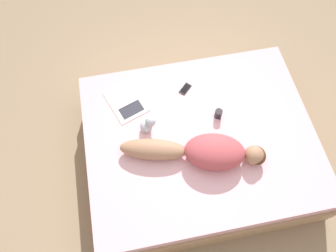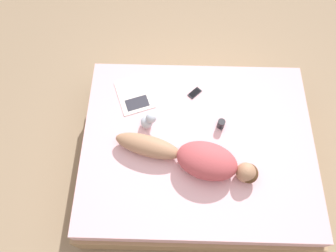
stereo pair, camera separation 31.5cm
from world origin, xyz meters
name	(u,v)px [view 1 (the left image)]	position (x,y,z in m)	size (l,w,h in m)	color
ground_plane	(196,157)	(0.00, 0.00, 0.00)	(12.00, 12.00, 0.00)	#9E8466
bed	(198,147)	(0.00, 0.00, 0.28)	(1.87, 2.28, 0.57)	tan
person	(202,152)	(0.21, -0.04, 0.67)	(0.57, 1.34, 0.24)	#A37556
open_magazine	(127,102)	(-0.51, -0.65, 0.57)	(0.51, 0.45, 0.01)	silver
coffee_mug	(218,114)	(-0.17, 0.22, 0.62)	(0.11, 0.07, 0.10)	#232328
cell_phone	(185,89)	(-0.55, -0.03, 0.57)	(0.15, 0.15, 0.01)	black
plush_toy	(148,125)	(-0.17, -0.49, 0.66)	(0.13, 0.16, 0.19)	#B2BCCC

